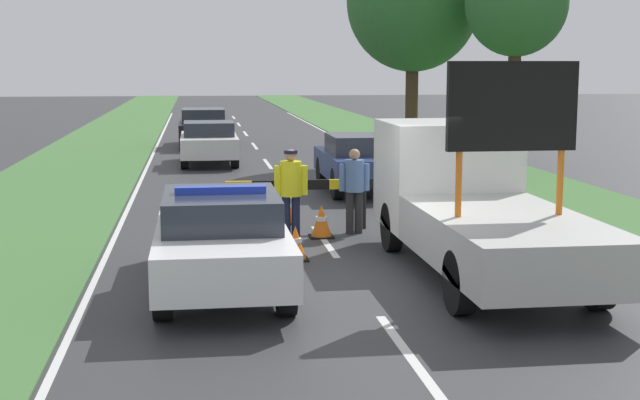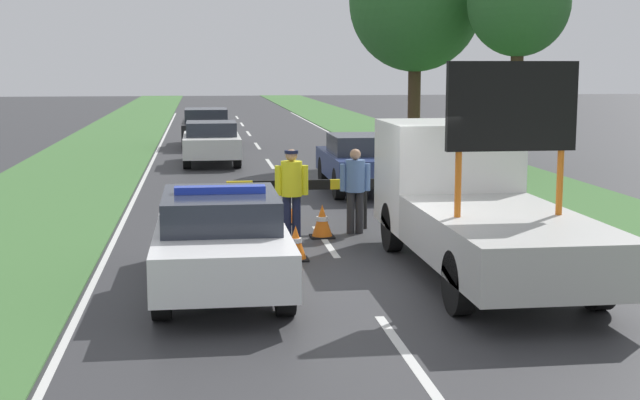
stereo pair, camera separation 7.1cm
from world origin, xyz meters
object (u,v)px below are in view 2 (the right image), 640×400
at_px(pedestrian_civilian, 355,184).
at_px(roadside_tree_near_right, 416,2).
at_px(work_truck, 471,201).
at_px(police_officer, 292,187).
at_px(traffic_cone_near_police, 287,208).
at_px(traffic_cone_centre_front, 263,231).
at_px(traffic_cone_lane_edge, 322,221).
at_px(queued_car_van_white, 211,142).
at_px(road_barrier, 304,189).
at_px(queued_car_sedan_black, 206,127).
at_px(traffic_cone_near_truck, 296,243).
at_px(traffic_cone_behind_barrier, 429,211).
at_px(roadside_tree_near_left, 519,4).
at_px(police_car, 221,238).
at_px(queued_car_hatch_blue, 364,161).

height_order(pedestrian_civilian, roadside_tree_near_right, roadside_tree_near_right).
distance_m(work_truck, police_officer, 3.59).
xyz_separation_m(traffic_cone_near_police, traffic_cone_centre_front, (-0.67, -2.52, 0.02)).
height_order(traffic_cone_lane_edge, queued_car_van_white, queued_car_van_white).
relative_size(road_barrier, queued_car_sedan_black, 0.65).
bearing_deg(traffic_cone_lane_edge, queued_car_sedan_black, 95.96).
distance_m(traffic_cone_near_truck, traffic_cone_behind_barrier, 4.00).
distance_m(traffic_cone_near_police, queued_car_van_white, 11.17).
bearing_deg(traffic_cone_near_police, road_barrier, -72.26).
xyz_separation_m(queued_car_van_white, roadside_tree_near_left, (8.75, -3.84, 4.17)).
distance_m(police_car, queued_car_hatch_blue, 10.32).
relative_size(police_officer, roadside_tree_near_right, 0.23).
relative_size(traffic_cone_lane_edge, roadside_tree_near_left, 0.09).
bearing_deg(queued_car_hatch_blue, pedestrian_civilian, 77.85).
bearing_deg(traffic_cone_centre_front, traffic_cone_near_police, 75.12).
height_order(roadside_tree_near_left, roadside_tree_near_right, roadside_tree_near_right).
bearing_deg(police_officer, police_car, 60.70).
xyz_separation_m(traffic_cone_centre_front, queued_car_van_white, (-0.69, 13.60, 0.40)).
height_order(police_officer, traffic_cone_near_police, police_officer).
relative_size(traffic_cone_near_police, traffic_cone_near_truck, 1.07).
height_order(pedestrian_civilian, traffic_cone_lane_edge, pedestrian_civilian).
xyz_separation_m(traffic_cone_near_truck, traffic_cone_lane_edge, (0.70, 1.87, 0.02)).
height_order(road_barrier, queued_car_hatch_blue, queued_car_hatch_blue).
relative_size(pedestrian_civilian, traffic_cone_lane_edge, 2.63).
xyz_separation_m(police_officer, roadside_tree_near_left, (7.48, 9.13, 3.89)).
bearing_deg(queued_car_hatch_blue, road_barrier, 67.59).
distance_m(traffic_cone_near_police, traffic_cone_lane_edge, 1.66).
height_order(work_truck, traffic_cone_lane_edge, work_truck).
xyz_separation_m(police_car, queued_car_van_white, (0.09, 16.33, -0.03)).
bearing_deg(queued_car_sedan_black, roadside_tree_near_right, 132.72).
relative_size(road_barrier, police_officer, 1.78).
distance_m(road_barrier, traffic_cone_centre_front, 2.00).
height_order(police_car, police_officer, police_officer).
height_order(work_truck, traffic_cone_near_truck, work_truck).
height_order(traffic_cone_behind_barrier, queued_car_hatch_blue, queued_car_hatch_blue).
xyz_separation_m(work_truck, traffic_cone_near_truck, (-2.67, 0.95, -0.79)).
distance_m(police_officer, queued_car_hatch_blue, 6.71).
height_order(traffic_cone_behind_barrier, roadside_tree_near_right, roadside_tree_near_right).
bearing_deg(work_truck, police_car, 11.64).
bearing_deg(police_car, roadside_tree_near_right, 72.84).
relative_size(road_barrier, roadside_tree_near_left, 0.46).
bearing_deg(queued_car_hatch_blue, queued_car_sedan_black, -73.61).
distance_m(pedestrian_civilian, queued_car_van_white, 12.61).
bearing_deg(traffic_cone_behind_barrier, traffic_cone_near_police, 164.78).
relative_size(pedestrian_civilian, traffic_cone_near_truck, 2.82).
bearing_deg(queued_car_sedan_black, traffic_cone_centre_front, 92.33).
distance_m(traffic_cone_behind_barrier, queued_car_hatch_blue, 5.12).
relative_size(queued_car_hatch_blue, roadside_tree_near_left, 0.64).
xyz_separation_m(police_car, roadside_tree_near_right, (6.57, 15.58, 4.39)).
bearing_deg(traffic_cone_behind_barrier, queued_car_sedan_black, 103.11).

